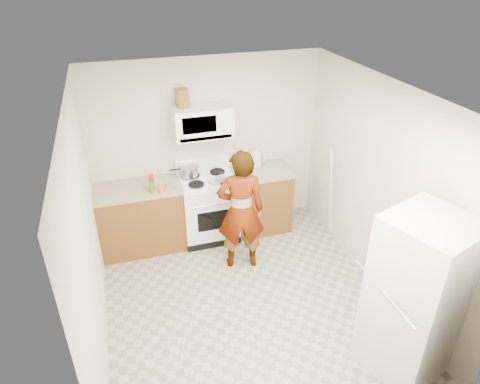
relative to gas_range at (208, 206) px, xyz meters
name	(u,v)px	position (x,y,z in m)	size (l,w,h in m)	color
floor	(247,302)	(0.10, -1.48, -0.49)	(3.60, 3.60, 0.00)	gray
back_wall	(208,147)	(0.10, 0.31, 0.76)	(3.20, 0.02, 2.50)	beige
right_wall	(380,191)	(1.69, -1.48, 0.76)	(0.02, 3.60, 2.50)	beige
cabinet_left	(141,219)	(-0.94, 0.01, -0.04)	(1.12, 0.62, 0.90)	brown
counter_left	(137,189)	(-0.94, 0.01, 0.43)	(1.14, 0.64, 0.04)	tan
cabinet_right	(260,200)	(0.78, 0.01, -0.04)	(0.80, 0.62, 0.90)	brown
counter_right	(261,171)	(0.78, 0.01, 0.43)	(0.82, 0.64, 0.04)	tan
gas_range	(208,206)	(0.00, 0.00, 0.00)	(0.76, 0.65, 1.13)	white
microwave	(203,122)	(0.00, 0.13, 1.21)	(0.76, 0.38, 0.40)	white
person	(241,211)	(0.24, -0.77, 0.33)	(0.60, 0.39, 1.64)	tan
fridge	(415,298)	(1.32, -2.74, 0.36)	(0.70, 0.70, 1.70)	silver
kettle	(256,159)	(0.77, 0.19, 0.55)	(0.17, 0.17, 0.20)	silver
jug	(182,98)	(-0.24, 0.17, 1.53)	(0.14, 0.14, 0.24)	brown
saucepan	(189,171)	(-0.22, 0.12, 0.54)	(0.24, 0.24, 0.13)	#AFAEB3
tray	(218,180)	(0.12, -0.15, 0.47)	(0.25, 0.16, 0.05)	white
bottle_spray	(151,182)	(-0.76, -0.11, 0.56)	(0.07, 0.07, 0.22)	#B60D23
bottle_hot_sauce	(161,187)	(-0.65, -0.22, 0.53)	(0.05, 0.05, 0.15)	orange
bottle_green_cap	(152,187)	(-0.77, -0.20, 0.53)	(0.05, 0.05, 0.17)	#1B8B19
pot_lid	(167,186)	(-0.55, -0.07, 0.46)	(0.26, 0.26, 0.01)	silver
broom	(331,194)	(1.61, -0.57, 0.24)	(0.03, 0.03, 1.46)	silver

